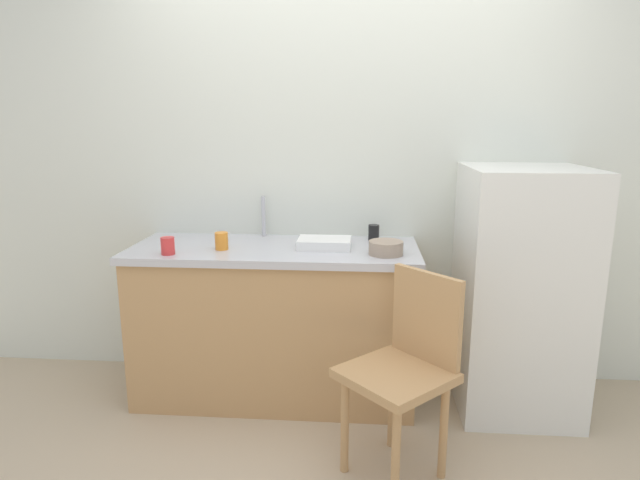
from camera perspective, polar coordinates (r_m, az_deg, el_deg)
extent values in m
plane|color=tan|center=(2.61, 1.28, -22.95)|extent=(8.00, 8.00, 0.00)
cube|color=silver|center=(3.14, 2.46, 6.90)|extent=(4.80, 0.10, 2.41)
cube|color=tan|center=(3.02, -4.71, -8.97)|extent=(1.50, 0.60, 0.82)
cube|color=#B7B7BC|center=(2.89, -4.87, -1.05)|extent=(1.54, 0.64, 0.04)
cylinder|color=#B7B7BC|center=(3.12, -6.05, 2.54)|extent=(0.02, 0.02, 0.24)
cube|color=silver|center=(3.01, 20.48, -5.07)|extent=(0.60, 0.63, 1.29)
cylinder|color=tan|center=(2.46, 2.66, -19.14)|extent=(0.04, 0.04, 0.45)
cylinder|color=tan|center=(2.28, 8.09, -22.06)|extent=(0.04, 0.04, 0.45)
cylinder|color=tan|center=(2.64, 7.72, -16.82)|extent=(0.04, 0.04, 0.45)
cylinder|color=tan|center=(2.48, 13.08, -19.21)|extent=(0.04, 0.04, 0.45)
cube|color=tan|center=(2.34, 8.07, -14.15)|extent=(0.57, 0.57, 0.04)
cube|color=tan|center=(2.38, 11.29, -8.01)|extent=(0.27, 0.28, 0.40)
cube|color=white|center=(2.84, 0.47, -0.33)|extent=(0.28, 0.20, 0.05)
cylinder|color=gray|center=(2.71, 7.06, -0.84)|extent=(0.17, 0.17, 0.07)
cylinder|color=red|center=(2.80, -15.96, -0.60)|extent=(0.07, 0.07, 0.09)
cylinder|color=orange|center=(2.84, -10.48, -0.10)|extent=(0.07, 0.07, 0.09)
cylinder|color=black|center=(3.02, 5.76, 0.78)|extent=(0.06, 0.06, 0.09)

